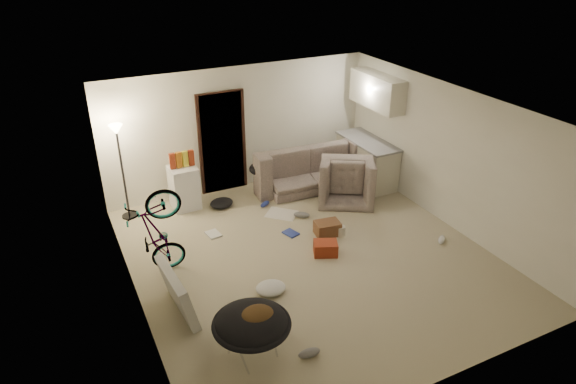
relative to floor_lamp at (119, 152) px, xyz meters
name	(u,v)px	position (x,y,z in m)	size (l,w,h in m)	color
floor	(310,256)	(2.40, -2.65, -1.32)	(5.50, 6.00, 0.02)	#BAAF8F
ceiling	(313,109)	(2.40, -2.65, 1.20)	(5.50, 6.00, 0.02)	white
wall_back	(239,128)	(2.40, 0.36, -0.06)	(5.50, 0.02, 2.50)	white
wall_front	(446,301)	(2.40, -5.66, -0.06)	(5.50, 0.02, 2.50)	white
wall_left	(128,229)	(-0.36, -2.65, -0.06)	(0.02, 6.00, 2.50)	white
wall_right	(450,157)	(5.16, -2.65, -0.06)	(0.02, 6.00, 2.50)	white
doorway	(222,143)	(2.00, 0.32, -0.29)	(0.85, 0.10, 2.04)	black
door_trim	(222,143)	(2.00, 0.29, -0.29)	(0.97, 0.04, 2.10)	black
floor_lamp	(119,152)	(0.00, 0.00, 0.00)	(0.28, 0.28, 1.81)	black
kitchen_counter	(366,162)	(4.83, -0.65, -0.87)	(0.60, 1.50, 0.88)	beige
counter_top	(368,141)	(4.83, -0.65, -0.41)	(0.64, 1.54, 0.04)	gray
kitchen_uppers	(377,91)	(4.96, -0.65, 0.64)	(0.38, 1.40, 0.65)	beige
sofa	(305,169)	(3.60, -0.20, -0.97)	(2.31, 0.90, 0.68)	#353D35
armchair	(346,181)	(4.06, -1.08, -0.96)	(1.05, 0.92, 0.69)	#353D35
bicycle	(159,252)	(0.10, -2.06, -0.90)	(0.53, 1.53, 0.81)	black
book_asset	(284,336)	(1.20, -4.16, -1.30)	(0.15, 0.20, 0.02)	maroon
mini_fridge	(184,188)	(1.05, -0.10, -0.89)	(0.49, 0.49, 0.84)	white
snack_box_0	(172,161)	(0.88, -0.10, -0.31)	(0.10, 0.07, 0.30)	maroon
snack_box_1	(179,160)	(1.00, -0.10, -0.31)	(0.10, 0.07, 0.30)	#C87119
snack_box_2	(185,159)	(1.12, -0.10, -0.31)	(0.10, 0.07, 0.30)	yellow
snack_box_3	(191,158)	(1.24, -0.10, -0.31)	(0.10, 0.07, 0.30)	maroon
saucer_chair	(252,330)	(0.70, -4.28, -0.90)	(0.98, 0.98, 0.69)	silver
hoodie	(256,317)	(0.75, -4.31, -0.69)	(0.48, 0.40, 0.22)	#4E351B
sofa_drape	(263,168)	(2.65, -0.20, -0.77)	(0.56, 0.46, 0.28)	black
tv_box	(177,292)	(0.10, -3.06, -0.96)	(0.13, 1.05, 0.69)	silver
drink_case_a	(327,228)	(3.00, -2.18, -1.18)	(0.43, 0.31, 0.24)	brown
drink_case_b	(325,248)	(2.66, -2.71, -1.19)	(0.39, 0.29, 0.22)	maroon
juicer	(340,230)	(3.19, -2.30, -1.21)	(0.17, 0.17, 0.25)	beige
newspaper	(282,214)	(2.60, -1.18, -1.30)	(0.43, 0.56, 0.01)	silver
book_blue	(291,233)	(2.43, -1.89, -1.29)	(0.20, 0.27, 0.03)	#2A3B98
book_white	(213,234)	(1.19, -1.31, -1.29)	(0.22, 0.28, 0.03)	silver
shoe_0	(265,204)	(2.44, -0.75, -1.26)	(0.25, 0.10, 0.09)	#2A3B98
shoe_1	(302,215)	(2.87, -1.46, -1.25)	(0.30, 0.12, 0.11)	slate
shoe_3	(309,353)	(1.33, -4.61, -1.25)	(0.30, 0.12, 0.11)	slate
shoe_4	(442,240)	(4.63, -3.28, -1.26)	(0.27, 0.11, 0.10)	white
clothes_lump_b	(222,203)	(1.68, -0.38, -1.24)	(0.46, 0.40, 0.14)	black
clothes_lump_c	(271,288)	(1.43, -3.22, -1.24)	(0.45, 0.39, 0.14)	silver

